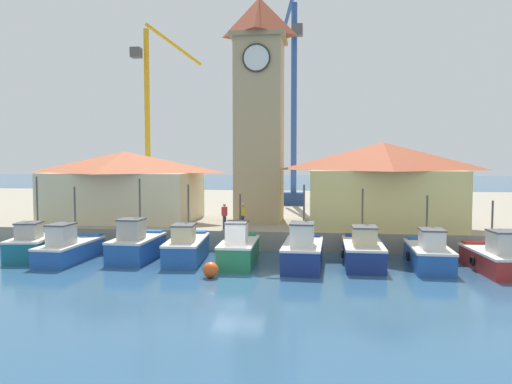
{
  "coord_description": "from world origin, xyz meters",
  "views": [
    {
      "loc": [
        3.88,
        -23.66,
        5.62
      ],
      "look_at": [
        -0.18,
        8.18,
        3.5
      ],
      "focal_mm": 35.0,
      "sensor_mm": 36.0,
      "label": 1
    }
  ],
  "objects_px": {
    "fishing_boat_left_outer": "(69,248)",
    "mooring_buoy": "(211,270)",
    "fishing_boat_right_outer": "(428,254)",
    "port_crane_near": "(293,124)",
    "fishing_boat_far_right": "(497,258)",
    "warehouse_right": "(383,183)",
    "fishing_boat_left_inner": "(136,245)",
    "fishing_boat_center": "(239,249)",
    "fishing_boat_right_inner": "(363,251)",
    "clock_tower": "(259,105)",
    "dock_worker_along_quay": "(243,216)",
    "fishing_boat_mid_left": "(187,247)",
    "dock_worker_near_tower": "(224,216)",
    "fishing_boat_far_left": "(34,245)",
    "warehouse_left": "(125,185)",
    "port_crane_far": "(149,133)",
    "fishing_boat_mid_right": "(303,252)"
  },
  "relations": [
    {
      "from": "clock_tower",
      "to": "warehouse_right",
      "type": "xyz_separation_m",
      "value": [
        8.36,
        -1.57,
        -5.38
      ]
    },
    {
      "from": "warehouse_right",
      "to": "dock_worker_along_quay",
      "type": "xyz_separation_m",
      "value": [
        -8.91,
        -2.62,
        -1.97
      ]
    },
    {
      "from": "fishing_boat_center",
      "to": "fishing_boat_right_inner",
      "type": "distance_m",
      "value": 6.58
    },
    {
      "from": "fishing_boat_mid_left",
      "to": "warehouse_left",
      "type": "bearing_deg",
      "value": 130.09
    },
    {
      "from": "fishing_boat_left_inner",
      "to": "fishing_boat_far_right",
      "type": "bearing_deg",
      "value": -1.79
    },
    {
      "from": "fishing_boat_far_right",
      "to": "dock_worker_along_quay",
      "type": "relative_size",
      "value": 2.99
    },
    {
      "from": "fishing_boat_far_left",
      "to": "warehouse_left",
      "type": "relative_size",
      "value": 0.44
    },
    {
      "from": "warehouse_right",
      "to": "mooring_buoy",
      "type": "bearing_deg",
      "value": -130.87
    },
    {
      "from": "fishing_boat_center",
      "to": "dock_worker_near_tower",
      "type": "xyz_separation_m",
      "value": [
        -1.68,
        4.75,
        1.24
      ]
    },
    {
      "from": "fishing_boat_left_inner",
      "to": "fishing_boat_mid_right",
      "type": "xyz_separation_m",
      "value": [
        9.28,
        -0.77,
        0.01
      ]
    },
    {
      "from": "fishing_boat_left_outer",
      "to": "fishing_boat_far_right",
      "type": "relative_size",
      "value": 1.03
    },
    {
      "from": "port_crane_near",
      "to": "fishing_boat_mid_right",
      "type": "bearing_deg",
      "value": -85.63
    },
    {
      "from": "fishing_boat_far_left",
      "to": "fishing_boat_mid_left",
      "type": "height_order",
      "value": "fishing_boat_far_left"
    },
    {
      "from": "fishing_boat_right_outer",
      "to": "clock_tower",
      "type": "bearing_deg",
      "value": 138.65
    },
    {
      "from": "fishing_boat_left_outer",
      "to": "fishing_boat_mid_right",
      "type": "xyz_separation_m",
      "value": [
        12.83,
        0.05,
        0.11
      ]
    },
    {
      "from": "fishing_boat_far_left",
      "to": "fishing_boat_left_inner",
      "type": "distance_m",
      "value": 5.94
    },
    {
      "from": "fishing_boat_mid_right",
      "to": "warehouse_left",
      "type": "bearing_deg",
      "value": 146.24
    },
    {
      "from": "fishing_boat_left_inner",
      "to": "dock_worker_along_quay",
      "type": "bearing_deg",
      "value": 39.73
    },
    {
      "from": "fishing_boat_mid_right",
      "to": "dock_worker_near_tower",
      "type": "relative_size",
      "value": 3.04
    },
    {
      "from": "fishing_boat_right_outer",
      "to": "port_crane_near",
      "type": "distance_m",
      "value": 24.77
    },
    {
      "from": "fishing_boat_right_inner",
      "to": "fishing_boat_far_right",
      "type": "bearing_deg",
      "value": -5.94
    },
    {
      "from": "fishing_boat_mid_left",
      "to": "port_crane_near",
      "type": "distance_m",
      "value": 23.74
    },
    {
      "from": "warehouse_left",
      "to": "fishing_boat_mid_left",
      "type": "bearing_deg",
      "value": -49.91
    },
    {
      "from": "warehouse_right",
      "to": "dock_worker_near_tower",
      "type": "bearing_deg",
      "value": -164.37
    },
    {
      "from": "fishing_boat_left_inner",
      "to": "dock_worker_along_quay",
      "type": "relative_size",
      "value": 2.79
    },
    {
      "from": "fishing_boat_right_outer",
      "to": "dock_worker_near_tower",
      "type": "relative_size",
      "value": 2.91
    },
    {
      "from": "fishing_boat_far_left",
      "to": "clock_tower",
      "type": "height_order",
      "value": "clock_tower"
    },
    {
      "from": "fishing_boat_mid_right",
      "to": "port_crane_far",
      "type": "distance_m",
      "value": 31.08
    },
    {
      "from": "fishing_boat_far_right",
      "to": "warehouse_right",
      "type": "relative_size",
      "value": 0.5
    },
    {
      "from": "port_crane_near",
      "to": "clock_tower",
      "type": "bearing_deg",
      "value": -97.27
    },
    {
      "from": "fishing_boat_mid_left",
      "to": "fishing_boat_right_outer",
      "type": "distance_m",
      "value": 12.88
    },
    {
      "from": "warehouse_left",
      "to": "clock_tower",
      "type": "bearing_deg",
      "value": 3.53
    },
    {
      "from": "dock_worker_near_tower",
      "to": "dock_worker_along_quay",
      "type": "bearing_deg",
      "value": 9.74
    },
    {
      "from": "port_crane_near",
      "to": "mooring_buoy",
      "type": "height_order",
      "value": "port_crane_near"
    },
    {
      "from": "fishing_boat_center",
      "to": "mooring_buoy",
      "type": "xyz_separation_m",
      "value": [
        -0.85,
        -3.08,
        -0.44
      ]
    },
    {
      "from": "port_crane_near",
      "to": "fishing_boat_right_outer",
      "type": "bearing_deg",
      "value": -69.51
    },
    {
      "from": "fishing_boat_right_inner",
      "to": "port_crane_near",
      "type": "relative_size",
      "value": 0.24
    },
    {
      "from": "fishing_boat_left_outer",
      "to": "mooring_buoy",
      "type": "bearing_deg",
      "value": -18.03
    },
    {
      "from": "fishing_boat_far_right",
      "to": "port_crane_near",
      "type": "bearing_deg",
      "value": 116.89
    },
    {
      "from": "fishing_boat_far_left",
      "to": "port_crane_near",
      "type": "distance_m",
      "value": 27.14
    },
    {
      "from": "clock_tower",
      "to": "dock_worker_along_quay",
      "type": "distance_m",
      "value": 8.48
    },
    {
      "from": "fishing_boat_far_left",
      "to": "warehouse_right",
      "type": "xyz_separation_m",
      "value": [
        20.17,
        7.29,
        3.26
      ]
    },
    {
      "from": "clock_tower",
      "to": "port_crane_far",
      "type": "height_order",
      "value": "port_crane_far"
    },
    {
      "from": "fishing_boat_right_inner",
      "to": "clock_tower",
      "type": "height_order",
      "value": "clock_tower"
    },
    {
      "from": "fishing_boat_left_outer",
      "to": "mooring_buoy",
      "type": "height_order",
      "value": "fishing_boat_left_outer"
    },
    {
      "from": "fishing_boat_center",
      "to": "fishing_boat_right_outer",
      "type": "xyz_separation_m",
      "value": [
        9.87,
        0.45,
        -0.08
      ]
    },
    {
      "from": "fishing_boat_left_inner",
      "to": "warehouse_right",
      "type": "xyz_separation_m",
      "value": [
        14.23,
        7.03,
        3.21
      ]
    },
    {
      "from": "fishing_boat_right_inner",
      "to": "fishing_boat_far_right",
      "type": "xyz_separation_m",
      "value": [
        6.5,
        -0.68,
        -0.05
      ]
    },
    {
      "from": "port_crane_far",
      "to": "dock_worker_near_tower",
      "type": "xyz_separation_m",
      "value": [
        11.82,
        -19.98,
        -6.25
      ]
    },
    {
      "from": "fishing_boat_center",
      "to": "fishing_boat_mid_right",
      "type": "distance_m",
      "value": 3.43
    }
  ]
}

